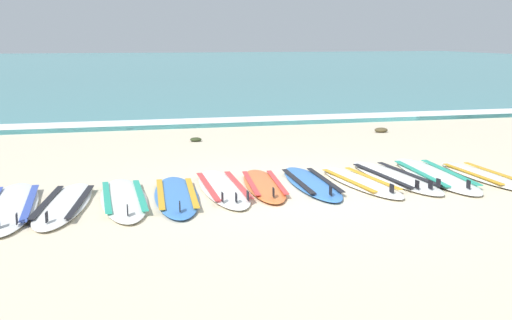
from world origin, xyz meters
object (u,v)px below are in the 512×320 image
(surfboard_6, at_px, (311,183))
(surfboard_9, at_px, (435,175))
(surfboard_0, at_px, (10,206))
(surfboard_8, at_px, (394,177))
(surfboard_4, at_px, (223,188))
(surfboard_7, at_px, (360,182))
(surfboard_2, at_px, (124,198))
(surfboard_1, at_px, (64,204))
(surfboard_10, at_px, (483,175))
(surfboard_3, at_px, (176,196))
(surfboard_5, at_px, (264,185))

(surfboard_6, xyz_separation_m, surfboard_9, (1.88, 0.05, -0.00))
(surfboard_0, distance_m, surfboard_8, 5.09)
(surfboard_4, bearing_deg, surfboard_7, -2.73)
(surfboard_0, height_order, surfboard_6, same)
(surfboard_2, bearing_deg, surfboard_1, -171.84)
(surfboard_2, height_order, surfboard_9, same)
(surfboard_10, bearing_deg, surfboard_0, -178.65)
(surfboard_3, height_order, surfboard_6, same)
(surfboard_3, relative_size, surfboard_9, 0.87)
(surfboard_9, bearing_deg, surfboard_3, -175.20)
(surfboard_0, height_order, surfboard_1, same)
(surfboard_3, bearing_deg, surfboard_4, 22.51)
(surfboard_2, xyz_separation_m, surfboard_10, (5.04, 0.10, 0.00))
(surfboard_0, xyz_separation_m, surfboard_9, (5.69, 0.35, -0.00))
(surfboard_0, xyz_separation_m, surfboard_6, (3.81, 0.29, -0.00))
(surfboard_9, bearing_deg, surfboard_6, -178.44)
(surfboard_4, bearing_deg, surfboard_10, -2.26)
(surfboard_4, height_order, surfboard_5, same)
(surfboard_6, bearing_deg, surfboard_3, -171.95)
(surfboard_8, bearing_deg, surfboard_6, -176.68)
(surfboard_6, bearing_deg, surfboard_0, -175.59)
(surfboard_3, relative_size, surfboard_6, 1.04)
(surfboard_4, relative_size, surfboard_10, 1.11)
(surfboard_2, bearing_deg, surfboard_9, 3.90)
(surfboard_0, xyz_separation_m, surfboard_1, (0.61, -0.05, -0.00))
(surfboard_3, relative_size, surfboard_10, 1.09)
(surfboard_0, relative_size, surfboard_10, 1.21)
(surfboard_1, height_order, surfboard_4, same)
(surfboard_3, bearing_deg, surfboard_10, 1.55)
(surfboard_3, xyz_separation_m, surfboard_9, (3.74, 0.31, -0.00))
(surfboard_5, bearing_deg, surfboard_3, -166.16)
(surfboard_4, relative_size, surfboard_8, 0.96)
(surfboard_6, distance_m, surfboard_10, 2.54)
(surfboard_3, distance_m, surfboard_10, 4.39)
(surfboard_8, bearing_deg, surfboard_10, -9.76)
(surfboard_1, xyz_separation_m, surfboard_6, (3.20, 0.35, 0.00))
(surfboard_6, bearing_deg, surfboard_8, 3.32)
(surfboard_1, bearing_deg, surfboard_0, 174.87)
(surfboard_2, bearing_deg, surfboard_10, 1.18)
(surfboard_1, xyz_separation_m, surfboard_7, (3.88, 0.26, 0.00))
(surfboard_7, bearing_deg, surfboard_1, -176.14)
(surfboard_2, bearing_deg, surfboard_5, 8.67)
(surfboard_4, distance_m, surfboard_9, 3.10)
(surfboard_2, relative_size, surfboard_4, 1.00)
(surfboard_0, height_order, surfboard_10, same)
(surfboard_7, bearing_deg, surfboard_2, -177.09)
(surfboard_2, relative_size, surfboard_5, 1.11)
(surfboard_3, xyz_separation_m, surfboard_10, (4.39, 0.12, 0.00))
(surfboard_9, bearing_deg, surfboard_7, -173.49)
(surfboard_1, bearing_deg, surfboard_3, 3.63)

